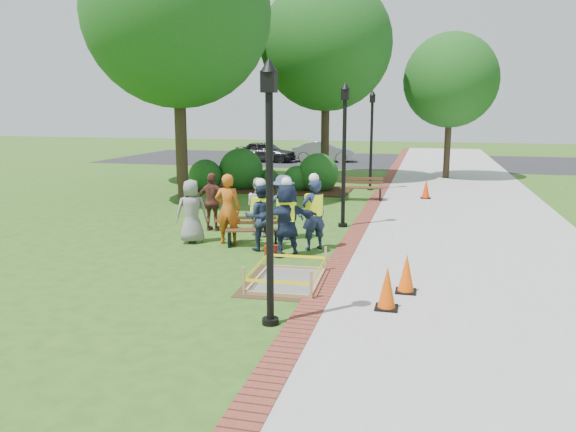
% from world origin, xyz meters
% --- Properties ---
extents(ground, '(100.00, 100.00, 0.00)m').
position_xyz_m(ground, '(0.00, 0.00, 0.00)').
color(ground, '#285116').
rests_on(ground, ground).
extents(sidewalk, '(6.00, 60.00, 0.02)m').
position_xyz_m(sidewalk, '(5.00, 10.00, 0.01)').
color(sidewalk, '#9E9E99').
rests_on(sidewalk, ground).
extents(brick_edging, '(0.50, 60.00, 0.03)m').
position_xyz_m(brick_edging, '(1.75, 10.00, 0.01)').
color(brick_edging, maroon).
rests_on(brick_edging, ground).
extents(mulch_bed, '(7.00, 3.00, 0.05)m').
position_xyz_m(mulch_bed, '(-3.00, 12.00, 0.02)').
color(mulch_bed, '#381E0F').
rests_on(mulch_bed, ground).
extents(parking_lot, '(36.00, 12.00, 0.01)m').
position_xyz_m(parking_lot, '(0.00, 27.00, 0.00)').
color(parking_lot, black).
rests_on(parking_lot, ground).
extents(wet_concrete_pad, '(1.79, 2.36, 0.55)m').
position_xyz_m(wet_concrete_pad, '(0.97, -0.74, 0.23)').
color(wet_concrete_pad, '#47331E').
rests_on(wet_concrete_pad, ground).
extents(bench_near, '(1.45, 0.78, 0.74)m').
position_xyz_m(bench_near, '(-0.65, 2.05, 0.24)').
color(bench_near, '#4E341A').
rests_on(bench_near, ground).
extents(bench_far, '(1.68, 0.72, 0.88)m').
position_xyz_m(bench_far, '(1.22, 10.06, 0.28)').
color(bench_far, brown).
rests_on(bench_far, ground).
extents(cone_front, '(0.40, 0.40, 0.79)m').
position_xyz_m(cone_front, '(3.06, -1.85, 0.38)').
color(cone_front, black).
rests_on(cone_front, ground).
extents(cone_back, '(0.40, 0.40, 0.78)m').
position_xyz_m(cone_back, '(3.35, -0.84, 0.38)').
color(cone_back, black).
rests_on(cone_back, ground).
extents(cone_far, '(0.39, 0.39, 0.77)m').
position_xyz_m(cone_far, '(3.63, 11.03, 0.37)').
color(cone_far, black).
rests_on(cone_far, ground).
extents(toolbox, '(0.47, 0.34, 0.21)m').
position_xyz_m(toolbox, '(0.08, 1.35, 0.11)').
color(toolbox, '#B8230E').
rests_on(toolbox, ground).
extents(lamp_near, '(0.28, 0.28, 4.26)m').
position_xyz_m(lamp_near, '(1.25, -3.00, 2.48)').
color(lamp_near, black).
rests_on(lamp_near, ground).
extents(lamp_mid, '(0.28, 0.28, 4.26)m').
position_xyz_m(lamp_mid, '(1.25, 5.00, 2.48)').
color(lamp_mid, black).
rests_on(lamp_mid, ground).
extents(lamp_far, '(0.28, 0.28, 4.26)m').
position_xyz_m(lamp_far, '(1.25, 13.00, 2.48)').
color(lamp_far, black).
rests_on(lamp_far, ground).
extents(tree_left, '(6.70, 6.70, 10.19)m').
position_xyz_m(tree_left, '(-5.24, 7.90, 6.83)').
color(tree_left, '#3D2D1E').
rests_on(tree_left, ground).
extents(tree_back, '(6.30, 6.30, 9.65)m').
position_xyz_m(tree_back, '(-1.32, 15.99, 6.49)').
color(tree_back, '#3D2D1E').
rests_on(tree_back, ground).
extents(tree_right, '(4.65, 4.65, 7.19)m').
position_xyz_m(tree_right, '(4.57, 18.15, 4.86)').
color(tree_right, '#3D2D1E').
rests_on(tree_right, ground).
extents(tree_far, '(7.07, 7.07, 10.67)m').
position_xyz_m(tree_far, '(-7.85, 13.35, 7.12)').
color(tree_far, '#3D2D1E').
rests_on(tree_far, ground).
extents(shrub_a, '(1.45, 1.45, 1.45)m').
position_xyz_m(shrub_a, '(-5.67, 11.15, 0.00)').
color(shrub_a, '#184614').
rests_on(shrub_a, ground).
extents(shrub_b, '(1.94, 1.94, 1.94)m').
position_xyz_m(shrub_b, '(-4.32, 11.95, 0.00)').
color(shrub_b, '#184614').
rests_on(shrub_b, ground).
extents(shrub_c, '(1.17, 1.17, 1.17)m').
position_xyz_m(shrub_c, '(-1.79, 11.99, 0.00)').
color(shrub_c, '#184614').
rests_on(shrub_c, ground).
extents(shrub_d, '(1.75, 1.75, 1.75)m').
position_xyz_m(shrub_d, '(-0.91, 12.21, 0.00)').
color(shrub_d, '#184614').
rests_on(shrub_d, ground).
extents(shrub_e, '(0.91, 0.91, 0.91)m').
position_xyz_m(shrub_e, '(-3.26, 12.73, 0.00)').
color(shrub_e, '#184614').
rests_on(shrub_e, ground).
extents(casual_person_a, '(0.64, 0.56, 1.68)m').
position_xyz_m(casual_person_a, '(-2.32, 2.02, 0.84)').
color(casual_person_a, gray).
rests_on(casual_person_a, ground).
extents(casual_person_b, '(0.64, 0.46, 1.84)m').
position_xyz_m(casual_person_b, '(-1.35, 2.14, 0.92)').
color(casual_person_b, '#BE5616').
rests_on(casual_person_b, ground).
extents(casual_person_c, '(0.61, 0.55, 1.62)m').
position_xyz_m(casual_person_c, '(-0.87, 3.33, 0.81)').
color(casual_person_c, silver).
rests_on(casual_person_c, ground).
extents(casual_person_d, '(0.54, 0.35, 1.68)m').
position_xyz_m(casual_person_d, '(-2.33, 3.54, 0.84)').
color(casual_person_d, brown).
rests_on(casual_person_d, ground).
extents(casual_person_e, '(0.61, 0.45, 1.75)m').
position_xyz_m(casual_person_e, '(-0.08, 2.99, 0.87)').
color(casual_person_e, '#36425F').
rests_on(casual_person_e, ground).
extents(hivis_worker_a, '(0.68, 0.61, 1.93)m').
position_xyz_m(hivis_worker_a, '(0.45, 1.26, 0.95)').
color(hivis_worker_a, '#192443').
rests_on(hivis_worker_a, ground).
extents(hivis_worker_b, '(0.67, 0.64, 1.93)m').
position_xyz_m(hivis_worker_b, '(0.94, 2.08, 0.96)').
color(hivis_worker_b, '#1D274B').
rests_on(hivis_worker_b, ground).
extents(hivis_worker_c, '(0.61, 0.48, 1.82)m').
position_xyz_m(hivis_worker_c, '(-0.32, 1.69, 0.90)').
color(hivis_worker_c, '#1C2E49').
rests_on(hivis_worker_c, ground).
extents(parked_car_a, '(2.39, 4.73, 1.49)m').
position_xyz_m(parked_car_a, '(-6.79, 24.34, 0.00)').
color(parked_car_a, black).
rests_on(parked_car_a, ground).
extents(parked_car_b, '(2.56, 4.80, 1.49)m').
position_xyz_m(parked_car_b, '(-3.11, 25.38, 0.00)').
color(parked_car_b, '#97979C').
rests_on(parked_car_b, ground).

